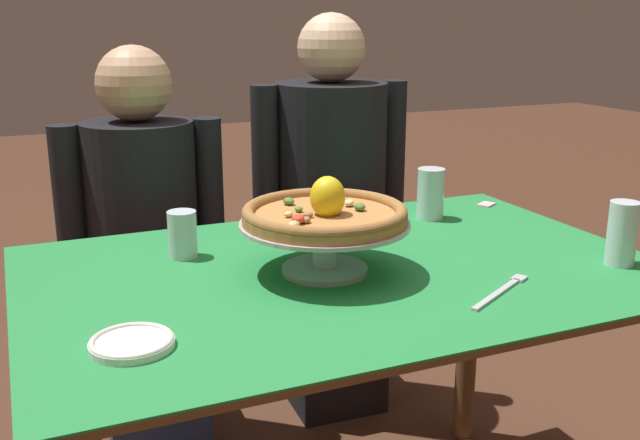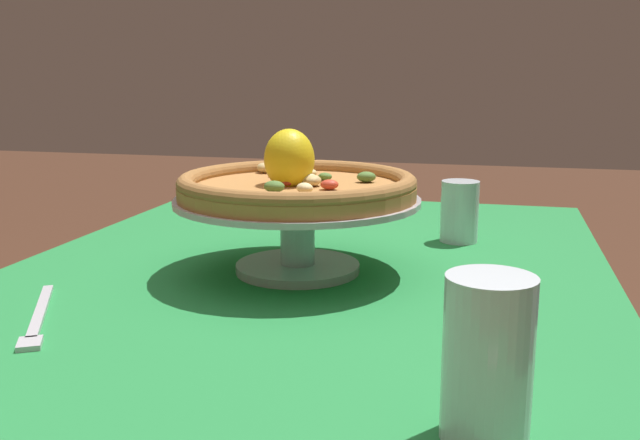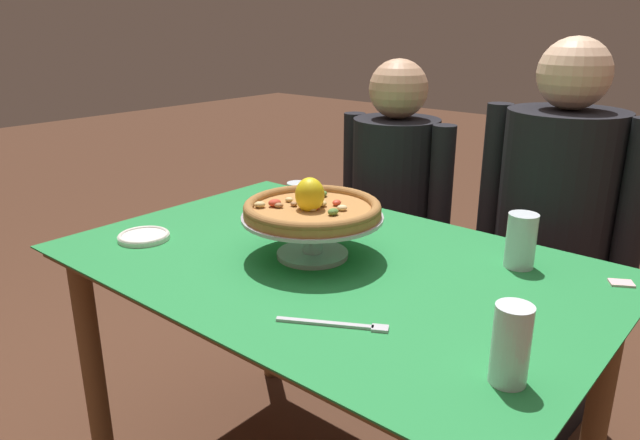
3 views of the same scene
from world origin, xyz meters
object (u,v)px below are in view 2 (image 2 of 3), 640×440
dinner_fork (38,318)px  water_glass_back_right (487,369)px  side_plate (260,206)px  water_glass_back_left (459,215)px  pizza_stand (297,221)px  pizza (297,184)px

dinner_fork → water_glass_back_right: bearing=73.8°
water_glass_back_right → side_plate: size_ratio=0.97×
water_glass_back_right → dinner_fork: bearing=-106.2°
water_glass_back_right → dinner_fork: size_ratio=0.66×
water_glass_back_left → dinner_fork: 0.68m
pizza_stand → pizza: 0.05m
water_glass_back_right → water_glass_back_left: (-0.66, -0.06, -0.01)m
water_glass_back_right → water_glass_back_left: 0.66m
water_glass_back_right → water_glass_back_left: size_ratio=1.28×
side_plate → dinner_fork: bearing=-2.7°
pizza_stand → pizza: pizza is taller
pizza_stand → side_plate: bearing=-154.5°
side_plate → dinner_fork: 0.69m
pizza → water_glass_back_right: 0.50m
pizza → water_glass_back_left: pizza is taller
water_glass_back_left → side_plate: (-0.18, -0.41, -0.04)m
side_plate → water_glass_back_left: bearing=66.6°
side_plate → dinner_fork: size_ratio=0.68×
water_glass_back_left → water_glass_back_right: bearing=4.8°
pizza_stand → water_glass_back_left: (-0.24, 0.21, -0.03)m
side_plate → pizza_stand: bearing=25.5°
side_plate → dinner_fork: side_plate is taller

